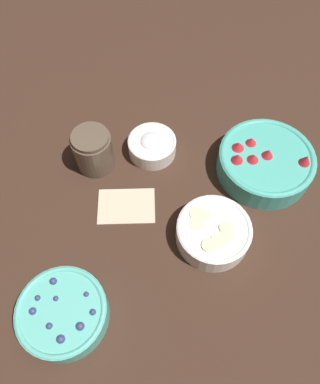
{
  "coord_description": "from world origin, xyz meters",
  "views": [
    {
      "loc": [
        -0.02,
        0.35,
        0.76
      ],
      "look_at": [
        -0.0,
        -0.07,
        0.05
      ],
      "focal_mm": 35.0,
      "sensor_mm": 36.0,
      "label": 1
    }
  ],
  "objects_px": {
    "bowl_bananas": "(213,232)",
    "bowl_cream": "(152,145)",
    "bowl_blueberries": "(63,313)",
    "jar_chocolate": "(93,151)",
    "bowl_strawberries": "(265,161)"
  },
  "relations": [
    {
      "from": "bowl_blueberries",
      "to": "bowl_cream",
      "type": "xyz_separation_m",
      "value": [
        -0.15,
        -0.41,
        -0.0
      ]
    },
    {
      "from": "bowl_strawberries",
      "to": "bowl_cream",
      "type": "relative_size",
      "value": 1.9
    },
    {
      "from": "bowl_strawberries",
      "to": "jar_chocolate",
      "type": "xyz_separation_m",
      "value": [
        0.4,
        -0.0,
        0.01
      ]
    },
    {
      "from": "bowl_cream",
      "to": "bowl_strawberries",
      "type": "bearing_deg",
      "value": 171.0
    },
    {
      "from": "bowl_strawberries",
      "to": "jar_chocolate",
      "type": "bearing_deg",
      "value": -0.27
    },
    {
      "from": "bowl_bananas",
      "to": "bowl_cream",
      "type": "relative_size",
      "value": 1.35
    },
    {
      "from": "bowl_blueberries",
      "to": "jar_chocolate",
      "type": "bearing_deg",
      "value": -91.58
    },
    {
      "from": "bowl_blueberries",
      "to": "jar_chocolate",
      "type": "xyz_separation_m",
      "value": [
        -0.01,
        -0.37,
        0.02
      ]
    },
    {
      "from": "bowl_cream",
      "to": "jar_chocolate",
      "type": "height_order",
      "value": "jar_chocolate"
    },
    {
      "from": "bowl_blueberries",
      "to": "bowl_bananas",
      "type": "relative_size",
      "value": 1.09
    },
    {
      "from": "bowl_blueberries",
      "to": "bowl_cream",
      "type": "bearing_deg",
      "value": -109.66
    },
    {
      "from": "bowl_strawberries",
      "to": "jar_chocolate",
      "type": "height_order",
      "value": "jar_chocolate"
    },
    {
      "from": "jar_chocolate",
      "to": "bowl_strawberries",
      "type": "bearing_deg",
      "value": 179.73
    },
    {
      "from": "bowl_blueberries",
      "to": "bowl_cream",
      "type": "distance_m",
      "value": 0.43
    },
    {
      "from": "bowl_cream",
      "to": "bowl_bananas",
      "type": "bearing_deg",
      "value": 122.43
    }
  ]
}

